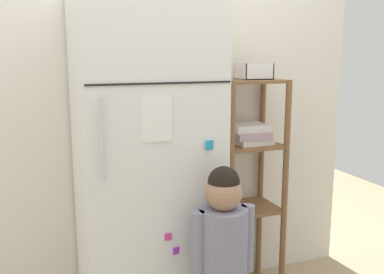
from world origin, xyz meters
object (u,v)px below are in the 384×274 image
at_px(refrigerator, 146,169).
at_px(child_standing, 223,247).
at_px(pantry_shelf_unit, 248,161).
at_px(fruit_bin, 254,72).

bearing_deg(refrigerator, child_standing, -59.97).
bearing_deg(child_standing, pantry_shelf_unit, 53.56).
distance_m(refrigerator, child_standing, 0.58).
height_order(pantry_shelf_unit, fruit_bin, fruit_bin).
relative_size(refrigerator, fruit_bin, 9.72).
relative_size(pantry_shelf_unit, fruit_bin, 7.29).
distance_m(refrigerator, fruit_bin, 0.86).
bearing_deg(fruit_bin, pantry_shelf_unit, 174.83).
bearing_deg(child_standing, fruit_bin, 51.59).
bearing_deg(fruit_bin, refrigerator, -168.78).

